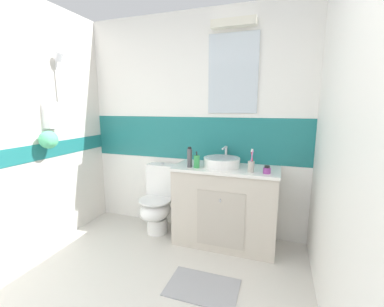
# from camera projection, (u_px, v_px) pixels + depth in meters

# --- Properties ---
(ground_plane) EXTENTS (3.20, 3.48, 0.04)m
(ground_plane) POSITION_uv_depth(u_px,v_px,m) (145.00, 293.00, 2.06)
(ground_plane) COLOR beige
(wall_back_tiled) EXTENTS (3.20, 0.20, 2.50)m
(wall_back_tiled) POSITION_uv_depth(u_px,v_px,m) (195.00, 124.00, 2.99)
(wall_back_tiled) COLOR white
(wall_back_tiled) RESTS_ON ground_plane
(wall_left_shower_alcove) EXTENTS (0.30, 3.48, 2.50)m
(wall_left_shower_alcove) POSITION_uv_depth(u_px,v_px,m) (7.00, 131.00, 2.27)
(wall_left_shower_alcove) COLOR silver
(wall_left_shower_alcove) RESTS_ON ground_plane
(wall_right_plain) EXTENTS (0.10, 3.48, 2.50)m
(wall_right_plain) POSITION_uv_depth(u_px,v_px,m) (355.00, 147.00, 1.40)
(wall_right_plain) COLOR white
(wall_right_plain) RESTS_ON ground_plane
(vanity_cabinet) EXTENTS (1.08, 0.51, 0.85)m
(vanity_cabinet) POSITION_uv_depth(u_px,v_px,m) (225.00, 205.00, 2.73)
(vanity_cabinet) COLOR beige
(vanity_cabinet) RESTS_ON ground_plane
(sink_basin) EXTENTS (0.38, 0.42, 0.19)m
(sink_basin) POSITION_uv_depth(u_px,v_px,m) (222.00, 162.00, 2.66)
(sink_basin) COLOR white
(sink_basin) RESTS_ON vanity_cabinet
(toilet) EXTENTS (0.37, 0.50, 0.81)m
(toilet) POSITION_uv_depth(u_px,v_px,m) (158.00, 201.00, 3.00)
(toilet) COLOR white
(toilet) RESTS_ON ground_plane
(toothbrush_cup) EXTENTS (0.06, 0.06, 0.23)m
(toothbrush_cup) POSITION_uv_depth(u_px,v_px,m) (251.00, 166.00, 2.44)
(toothbrush_cup) COLOR #B2ADA3
(toothbrush_cup) RESTS_ON vanity_cabinet
(soap_dispenser) EXTENTS (0.06, 0.06, 0.17)m
(soap_dispenser) POSITION_uv_depth(u_px,v_px,m) (197.00, 161.00, 2.60)
(soap_dispenser) COLOR green
(soap_dispenser) RESTS_ON vanity_cabinet
(hair_gel_jar) EXTENTS (0.07, 0.07, 0.08)m
(hair_gel_jar) POSITION_uv_depth(u_px,v_px,m) (267.00, 170.00, 2.38)
(hair_gel_jar) COLOR #993F99
(hair_gel_jar) RESTS_ON vanity_cabinet
(shampoo_bottle_tall) EXTENTS (0.05, 0.05, 0.21)m
(shampoo_bottle_tall) POSITION_uv_depth(u_px,v_px,m) (190.00, 158.00, 2.62)
(shampoo_bottle_tall) COLOR #4C4C51
(shampoo_bottle_tall) RESTS_ON vanity_cabinet
(bath_mat) EXTENTS (0.58, 0.39, 0.01)m
(bath_mat) POSITION_uv_depth(u_px,v_px,m) (203.00, 287.00, 2.09)
(bath_mat) COLOR #99999E
(bath_mat) RESTS_ON ground_plane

